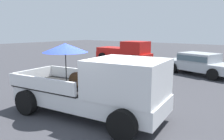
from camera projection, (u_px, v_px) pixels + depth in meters
ground_plane at (88, 114)px, 7.25m from camera, size 80.00×80.00×0.00m
pickup_truck_main at (100, 87)px, 6.84m from camera, size 5.27×2.84×2.31m
pickup_truck_red at (126, 52)px, 19.05m from camera, size 4.81×2.17×1.80m
parked_sedan_far at (200, 63)px, 13.64m from camera, size 4.62×2.85×1.33m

